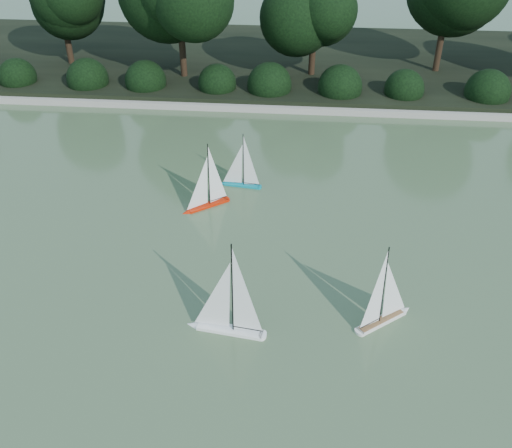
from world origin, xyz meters
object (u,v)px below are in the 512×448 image
object	(u,v)px
sailboat_white_a	(223,317)
sailboat_white_b	(387,309)
sailboat_teal	(239,177)
sailboat_orange	(204,197)

from	to	relation	value
sailboat_white_a	sailboat_white_b	xyz separation A→B (m)	(2.58, 0.46, -0.04)
sailboat_white_b	sailboat_teal	xyz separation A→B (m)	(-2.86, 4.12, -0.03)
sailboat_white_a	sailboat_teal	size ratio (longest dim) A/B	1.32
sailboat_white_a	sailboat_orange	distance (m)	3.72
sailboat_teal	sailboat_orange	bearing A→B (deg)	-122.62
sailboat_white_b	sailboat_orange	bearing A→B (deg)	137.92
sailboat_orange	sailboat_white_b	bearing A→B (deg)	-42.08
sailboat_white_b	sailboat_orange	size ratio (longest dim) A/B	1.03
sailboat_orange	sailboat_teal	size ratio (longest dim) A/B	1.14
sailboat_white_a	sailboat_orange	size ratio (longest dim) A/B	1.16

